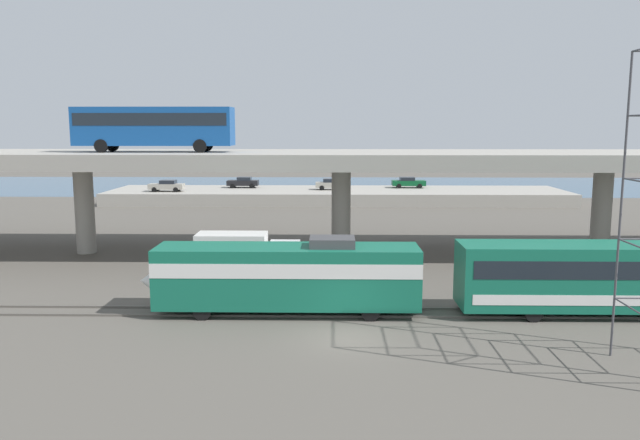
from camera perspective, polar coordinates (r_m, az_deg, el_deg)
ground_plane at (r=30.22m, az=2.50°, el=-10.79°), size 260.00×260.00×0.00m
rail_strip_near at (r=33.28m, az=2.36°, el=-8.84°), size 110.00×0.12×0.12m
rail_strip_far at (r=34.73m, az=2.30°, el=-8.10°), size 110.00×0.12×0.12m
train_locomotive at (r=33.57m, az=-4.20°, el=-4.93°), size 15.04×3.04×4.18m
highway_overpass at (r=48.59m, az=1.97°, el=5.33°), size 96.00×11.79×8.09m
transit_bus_on_overpass at (r=49.53m, az=-15.01°, el=8.43°), size 12.00×2.68×3.40m
service_truck_west at (r=41.51m, az=-6.89°, el=-3.14°), size 6.80×2.46×3.04m
pier_parking_lot at (r=84.02m, az=1.58°, el=2.26°), size 60.85×12.60×1.62m
parked_car_0 at (r=87.27m, az=8.12°, el=3.45°), size 4.60×1.99×1.50m
parked_car_1 at (r=83.88m, az=-13.89°, el=3.09°), size 4.52×1.91×1.50m
parked_car_2 at (r=83.75m, az=1.10°, el=3.33°), size 4.48×1.84×1.50m
parked_car_3 at (r=87.21m, az=-7.08°, el=3.47°), size 4.31×1.91×1.50m
harbor_water at (r=106.98m, az=1.47°, el=3.17°), size 140.00×36.00×0.01m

